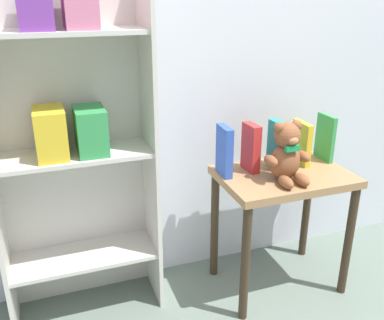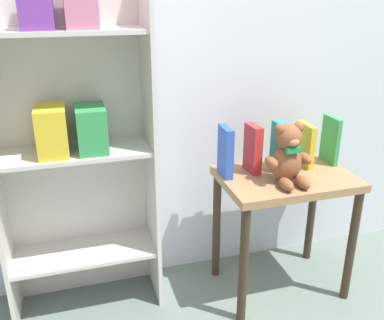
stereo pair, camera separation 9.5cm
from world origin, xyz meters
TOP-DOWN VIEW (x-y plane):
  - wall_back at (0.00, 1.31)m, footprint 4.80×0.06m
  - bookshelf_side at (-0.86, 1.17)m, footprint 0.66×0.27m
  - display_table at (0.05, 0.99)m, footprint 0.60×0.41m
  - teddy_bear at (0.02, 0.92)m, footprint 0.20×0.19m
  - book_standing_blue at (-0.21, 1.07)m, footprint 0.04×0.13m
  - book_standing_red at (-0.08, 1.07)m, footprint 0.05×0.11m
  - book_standing_teal at (0.05, 1.06)m, footprint 0.05×0.13m
  - book_standing_yellow at (0.19, 1.07)m, footprint 0.03×0.14m
  - book_standing_green at (0.32, 1.07)m, footprint 0.02×0.13m

SIDE VIEW (x-z plane):
  - display_table at x=0.05m, z-range 0.20..0.80m
  - book_standing_yellow at x=0.19m, z-range 0.61..0.81m
  - book_standing_red at x=-0.08m, z-range 0.61..0.83m
  - book_standing_teal at x=0.05m, z-range 0.61..0.83m
  - book_standing_blue at x=-0.21m, z-range 0.61..0.83m
  - book_standing_green at x=0.32m, z-range 0.61..0.83m
  - teddy_bear at x=0.02m, z-range 0.59..0.86m
  - bookshelf_side at x=-0.86m, z-range 0.10..1.61m
  - wall_back at x=0.00m, z-range 0.00..2.50m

